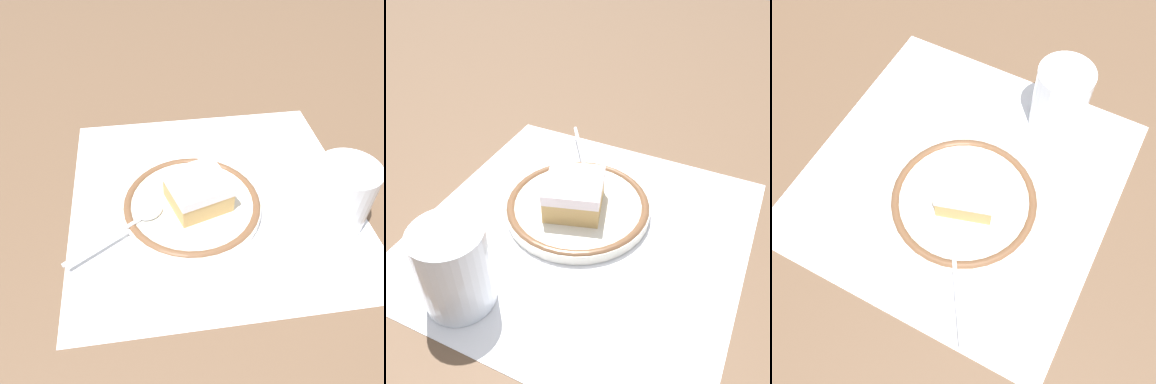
% 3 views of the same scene
% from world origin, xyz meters
% --- Properties ---
extents(ground_plane, '(2.40, 2.40, 0.00)m').
position_xyz_m(ground_plane, '(0.00, 0.00, 0.00)').
color(ground_plane, brown).
extents(placemat, '(0.41, 0.41, 0.00)m').
position_xyz_m(placemat, '(0.00, 0.00, 0.00)').
color(placemat, white).
rests_on(placemat, ground_plane).
extents(plate, '(0.20, 0.20, 0.02)m').
position_xyz_m(plate, '(0.03, 0.02, 0.01)').
color(plate, silver).
rests_on(plate, placemat).
extents(cake_slice, '(0.09, 0.09, 0.04)m').
position_xyz_m(cake_slice, '(0.03, 0.02, 0.04)').
color(cake_slice, tan).
rests_on(cake_slice, plate).
extents(spoon, '(0.13, 0.09, 0.01)m').
position_xyz_m(spoon, '(0.11, 0.05, 0.02)').
color(spoon, silver).
rests_on(spoon, plate).
extents(cup, '(0.08, 0.08, 0.10)m').
position_xyz_m(cup, '(-0.15, 0.08, 0.05)').
color(cup, silver).
rests_on(cup, placemat).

